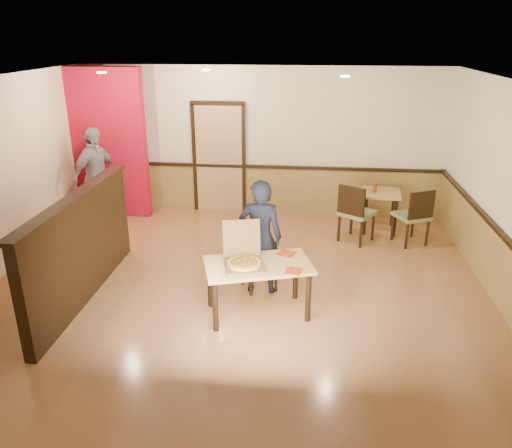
{
  "coord_description": "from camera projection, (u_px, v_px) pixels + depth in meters",
  "views": [
    {
      "loc": [
        0.91,
        -5.92,
        3.38
      ],
      "look_at": [
        0.29,
        0.0,
        1.07
      ],
      "focal_mm": 35.0,
      "sensor_mm": 36.0,
      "label": 1
    }
  ],
  "objects": [
    {
      "name": "floor",
      "position": [
        235.0,
        296.0,
        6.8
      ],
      "size": [
        7.0,
        7.0,
        0.0
      ],
      "primitive_type": "plane",
      "color": "#B27745",
      "rests_on": "ground"
    },
    {
      "name": "ceiling",
      "position": [
        231.0,
        84.0,
        5.79
      ],
      "size": [
        7.0,
        7.0,
        0.0
      ],
      "primitive_type": "plane",
      "rotation": [
        3.14,
        0.0,
        0.0
      ],
      "color": "black",
      "rests_on": "wall_back"
    },
    {
      "name": "wall_back",
      "position": [
        260.0,
        142.0,
        9.54
      ],
      "size": [
        7.0,
        0.0,
        7.0
      ],
      "primitive_type": "plane",
      "rotation": [
        1.57,
        0.0,
        0.0
      ],
      "color": "#F1E8BD",
      "rests_on": "floor"
    },
    {
      "name": "wainscot_back",
      "position": [
        260.0,
        189.0,
        9.86
      ],
      "size": [
        7.0,
        0.04,
        0.9
      ],
      "primitive_type": "cube",
      "color": "olive",
      "rests_on": "floor"
    },
    {
      "name": "chair_rail_back",
      "position": [
        260.0,
        167.0,
        9.67
      ],
      "size": [
        7.0,
        0.06,
        0.06
      ],
      "primitive_type": "cube",
      "color": "black",
      "rests_on": "wall_back"
    },
    {
      "name": "wainscot_right",
      "position": [
        506.0,
        279.0,
        6.3
      ],
      "size": [
        0.04,
        7.0,
        0.9
      ],
      "primitive_type": "cube",
      "color": "olive",
      "rests_on": "floor"
    },
    {
      "name": "chair_rail_right",
      "position": [
        511.0,
        245.0,
        6.13
      ],
      "size": [
        0.06,
        7.0,
        0.06
      ],
      "primitive_type": "cube",
      "color": "black",
      "rests_on": "wall_right"
    },
    {
      "name": "back_door",
      "position": [
        219.0,
        159.0,
        9.71
      ],
      "size": [
        0.9,
        0.06,
        2.1
      ],
      "primitive_type": "cube",
      "color": "tan",
      "rests_on": "wall_back"
    },
    {
      "name": "booth_partition",
      "position": [
        81.0,
        246.0,
        6.55
      ],
      "size": [
        0.2,
        3.1,
        1.44
      ],
      "color": "black",
      "rests_on": "floor"
    },
    {
      "name": "red_accent_panel",
      "position": [
        104.0,
        144.0,
        9.36
      ],
      "size": [
        1.6,
        0.2,
        2.78
      ],
      "primitive_type": "cube",
      "color": "#B50C26",
      "rests_on": "floor"
    },
    {
      "name": "spot_a",
      "position": [
        102.0,
        72.0,
        7.69
      ],
      "size": [
        0.14,
        0.14,
        0.02
      ],
      "primitive_type": "cylinder",
      "color": "beige",
      "rests_on": "ceiling"
    },
    {
      "name": "spot_b",
      "position": [
        206.0,
        70.0,
        8.19
      ],
      "size": [
        0.14,
        0.14,
        0.02
      ],
      "primitive_type": "cylinder",
      "color": "beige",
      "rests_on": "ceiling"
    },
    {
      "name": "spot_c",
      "position": [
        345.0,
        76.0,
        7.05
      ],
      "size": [
        0.14,
        0.14,
        0.02
      ],
      "primitive_type": "cylinder",
      "color": "beige",
      "rests_on": "ceiling"
    },
    {
      "name": "main_table",
      "position": [
        258.0,
        272.0,
        6.19
      ],
      "size": [
        1.47,
        1.09,
        0.7
      ],
      "rotation": [
        0.0,
        0.0,
        0.3
      ],
      "color": "tan",
      "rests_on": "floor"
    },
    {
      "name": "diner_chair",
      "position": [
        258.0,
        254.0,
        6.92
      ],
      "size": [
        0.58,
        0.58,
        0.89
      ],
      "rotation": [
        0.0,
        0.0,
        0.44
      ],
      "color": "olive",
      "rests_on": "floor"
    },
    {
      "name": "side_chair_left",
      "position": [
        355.0,
        211.0,
        8.35
      ],
      "size": [
        0.7,
        0.7,
        1.03
      ],
      "rotation": [
        0.0,
        0.0,
        2.55
      ],
      "color": "olive",
      "rests_on": "floor"
    },
    {
      "name": "side_chair_right",
      "position": [
        414.0,
        214.0,
        8.26
      ],
      "size": [
        0.65,
        0.65,
        0.99
      ],
      "rotation": [
        0.0,
        0.0,
        3.59
      ],
      "color": "olive",
      "rests_on": "floor"
    },
    {
      "name": "side_table",
      "position": [
        380.0,
        201.0,
        8.88
      ],
      "size": [
        0.73,
        0.73,
        0.72
      ],
      "rotation": [
        0.0,
        0.0,
        -0.09
      ],
      "color": "tan",
      "rests_on": "floor"
    },
    {
      "name": "diner",
      "position": [
        260.0,
        237.0,
        6.67
      ],
      "size": [
        0.59,
        0.4,
        1.6
      ],
      "primitive_type": "imported",
      "rotation": [
        0.0,
        0.0,
        3.12
      ],
      "color": "black",
      "rests_on": "floor"
    },
    {
      "name": "passerby",
      "position": [
        96.0,
        176.0,
        9.12
      ],
      "size": [
        0.8,
        1.13,
        1.78
      ],
      "primitive_type": "imported",
      "rotation": [
        0.0,
        0.0,
        1.18
      ],
      "color": "#9A9CA3",
      "rests_on": "floor"
    },
    {
      "name": "pizza_box",
      "position": [
        244.0,
        260.0,
        6.09
      ],
      "size": [
        0.59,
        0.65,
        0.5
      ],
      "rotation": [
        0.0,
        0.0,
        0.24
      ],
      "color": "brown",
      "rests_on": "main_table"
    },
    {
      "name": "pizza",
      "position": [
        244.0,
        263.0,
        6.05
      ],
      "size": [
        0.53,
        0.53,
        0.03
      ],
      "primitive_type": "cylinder",
      "rotation": [
        0.0,
        0.0,
        0.35
      ],
      "color": "#EEB756",
      "rests_on": "pizza_box"
    },
    {
      "name": "napkin_near",
      "position": [
        294.0,
        271.0,
        5.96
      ],
      "size": [
        0.23,
        0.23,
        0.01
      ],
      "rotation": [
        0.0,
        0.0,
        -0.19
      ],
      "color": "red",
      "rests_on": "main_table"
    },
    {
      "name": "napkin_far",
      "position": [
        286.0,
        254.0,
        6.42
      ],
      "size": [
        0.27,
        0.27,
        0.01
      ],
      "rotation": [
        0.0,
        0.0,
        -0.39
      ],
      "color": "red",
      "rests_on": "main_table"
    },
    {
      "name": "condiment",
      "position": [
        375.0,
        188.0,
        8.78
      ],
      "size": [
        0.07,
        0.07,
        0.16
      ],
      "primitive_type": "cylinder",
      "color": "#95391B",
      "rests_on": "side_table"
    }
  ]
}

